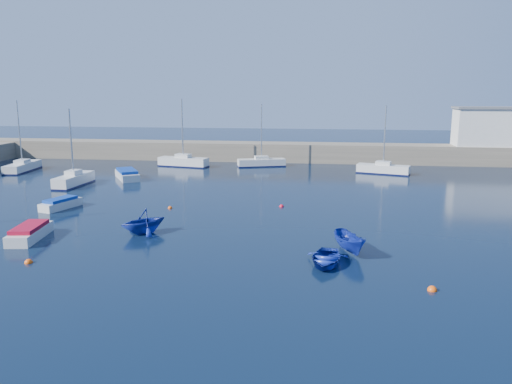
# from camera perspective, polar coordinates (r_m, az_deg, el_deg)

# --- Properties ---
(ground) EXTENTS (220.00, 220.00, 0.00)m
(ground) POSITION_cam_1_polar(r_m,az_deg,el_deg) (28.54, -7.49, -9.00)
(ground) COLOR black
(ground) RESTS_ON ground
(back_wall) EXTENTS (96.00, 4.50, 2.60)m
(back_wall) POSITION_cam_1_polar(r_m,az_deg,el_deg) (72.65, 2.00, 4.61)
(back_wall) COLOR #766C5A
(back_wall) RESTS_ON ground
(harbor_office) EXTENTS (10.00, 4.00, 5.00)m
(harbor_office) POSITION_cam_1_polar(r_m,az_deg,el_deg) (75.46, 25.49, 6.66)
(harbor_office) COLOR silver
(harbor_office) RESTS_ON back_wall
(sailboat_3) EXTENTS (1.91, 6.12, 8.15)m
(sailboat_3) POSITION_cam_1_polar(r_m,az_deg,el_deg) (56.85, -20.09, 1.36)
(sailboat_3) COLOR silver
(sailboat_3) RESTS_ON ground
(sailboat_4) EXTENTS (2.64, 6.94, 8.83)m
(sailboat_4) POSITION_cam_1_polar(r_m,az_deg,el_deg) (69.75, -25.12, 2.65)
(sailboat_4) COLOR silver
(sailboat_4) RESTS_ON ground
(sailboat_5) EXTENTS (6.99, 3.15, 8.97)m
(sailboat_5) POSITION_cam_1_polar(r_m,az_deg,el_deg) (67.85, -8.31, 3.48)
(sailboat_5) COLOR silver
(sailboat_5) RESTS_ON ground
(sailboat_6) EXTENTS (6.57, 3.71, 8.30)m
(sailboat_6) POSITION_cam_1_polar(r_m,az_deg,el_deg) (67.20, 0.62, 3.42)
(sailboat_6) COLOR silver
(sailboat_6) RESTS_ON ground
(sailboat_7) EXTENTS (6.49, 3.52, 8.28)m
(sailboat_7) POSITION_cam_1_polar(r_m,az_deg,el_deg) (63.12, 14.32, 2.59)
(sailboat_7) COLOR silver
(sailboat_7) RESTS_ON ground
(motorboat_0) EXTENTS (2.21, 4.60, 0.99)m
(motorboat_0) POSITION_cam_1_polar(r_m,az_deg,el_deg) (37.47, -24.45, -4.23)
(motorboat_0) COLOR silver
(motorboat_0) RESTS_ON ground
(motorboat_1) EXTENTS (2.37, 3.99, 0.93)m
(motorboat_1) POSITION_cam_1_polar(r_m,az_deg,el_deg) (46.12, -21.42, -1.24)
(motorboat_1) COLOR silver
(motorboat_1) RESTS_ON ground
(motorboat_2) EXTENTS (4.50, 5.64, 1.12)m
(motorboat_2) POSITION_cam_1_polar(r_m,az_deg,el_deg) (59.35, -14.51, 1.96)
(motorboat_2) COLOR silver
(motorboat_2) RESTS_ON ground
(dinghy_center) EXTENTS (2.94, 3.81, 0.73)m
(dinghy_center) POSITION_cam_1_polar(r_m,az_deg,el_deg) (29.54, 7.96, -7.54)
(dinghy_center) COLOR #162997
(dinghy_center) RESTS_ON ground
(dinghy_left) EXTENTS (4.40, 4.44, 1.77)m
(dinghy_left) POSITION_cam_1_polar(r_m,az_deg,el_deg) (36.24, -12.75, -3.28)
(dinghy_left) COLOR #162997
(dinghy_left) RESTS_ON ground
(dinghy_right) EXTENTS (2.45, 3.63, 1.31)m
(dinghy_right) POSITION_cam_1_polar(r_m,az_deg,el_deg) (31.66, 10.66, -5.78)
(dinghy_right) COLOR #162997
(dinghy_right) RESTS_ON ground
(buoy_0) EXTENTS (0.48, 0.48, 0.48)m
(buoy_0) POSITION_cam_1_polar(r_m,az_deg,el_deg) (32.52, -24.54, -7.39)
(buoy_0) COLOR #FC550D
(buoy_0) RESTS_ON ground
(buoy_1) EXTENTS (0.41, 0.41, 0.41)m
(buoy_1) POSITION_cam_1_polar(r_m,az_deg,el_deg) (43.73, 2.93, -1.69)
(buoy_1) COLOR red
(buoy_1) RESTS_ON ground
(buoy_3) EXTENTS (0.39, 0.39, 0.39)m
(buoy_3) POSITION_cam_1_polar(r_m,az_deg,el_deg) (43.73, -9.79, -1.85)
(buoy_3) COLOR #FC550D
(buoy_3) RESTS_ON ground
(buoy_5) EXTENTS (0.50, 0.50, 0.50)m
(buoy_5) POSITION_cam_1_polar(r_m,az_deg,el_deg) (27.28, 19.49, -10.56)
(buoy_5) COLOR #FC550D
(buoy_5) RESTS_ON ground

